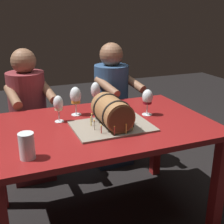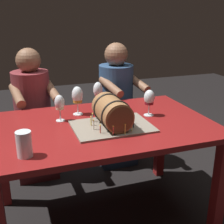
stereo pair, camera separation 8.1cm
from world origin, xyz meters
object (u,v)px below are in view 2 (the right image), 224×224
wine_glass_amber (77,96)px  person_seated_right (116,111)px  dining_table (102,138)px  beer_pint (24,145)px  barrel_cake (112,114)px  person_seated_left (34,122)px  wine_glass_red (149,99)px  wine_glass_empty (98,91)px  wine_glass_white (60,104)px

wine_glass_amber → person_seated_right: (0.48, 0.53, -0.34)m
dining_table → person_seated_right: person_seated_right is taller
beer_pint → barrel_cake: bearing=22.7°
beer_pint → person_seated_left: size_ratio=0.12×
wine_glass_red → person_seated_left: size_ratio=0.16×
wine_glass_empty → beer_pint: size_ratio=1.50×
wine_glass_white → wine_glass_amber: wine_glass_amber is taller
wine_glass_empty → person_seated_left: (-0.44, 0.45, -0.35)m
beer_pint → wine_glass_amber: bearing=53.6°
wine_glass_empty → wine_glass_red: bearing=-42.4°
wine_glass_amber → wine_glass_white: bearing=-147.6°
person_seated_left → person_seated_right: (0.75, 0.00, 0.01)m
person_seated_right → wine_glass_empty: bearing=-124.2°
wine_glass_amber → person_seated_left: bearing=117.1°
wine_glass_white → person_seated_right: (0.62, 0.62, -0.32)m
dining_table → barrel_cake: 0.21m
barrel_cake → wine_glass_empty: (0.02, 0.38, 0.05)m
wine_glass_empty → wine_glass_red: wine_glass_empty is taller
barrel_cake → wine_glass_red: (0.31, 0.12, 0.03)m
dining_table → wine_glass_empty: bearing=77.3°
barrel_cake → wine_glass_amber: wine_glass_amber is taller
wine_glass_empty → beer_pint: (-0.56, -0.61, -0.07)m
dining_table → person_seated_right: 0.85m
wine_glass_red → person_seated_right: bearing=88.4°
person_seated_right → wine_glass_amber: bearing=-131.9°
wine_glass_empty → person_seated_left: size_ratio=0.18×
wine_glass_amber → person_seated_left: 0.69m
wine_glass_white → beer_pint: (-0.25, -0.44, -0.05)m
wine_glass_empty → beer_pint: bearing=-132.7°
wine_glass_amber → wine_glass_empty: bearing=25.0°
barrel_cake → person_seated_left: person_seated_left is taller
beer_pint → wine_glass_empty: bearing=47.3°
wine_glass_white → wine_glass_red: 0.60m
wine_glass_red → dining_table: bearing=-172.8°
wine_glass_empty → person_seated_right: bearing=55.8°
wine_glass_empty → person_seated_right: person_seated_right is taller
dining_table → wine_glass_amber: bearing=114.3°
wine_glass_white → wine_glass_empty: bearing=28.4°
beer_pint → wine_glass_white: bearing=60.2°
wine_glass_white → wine_glass_red: bearing=-9.0°
barrel_cake → wine_glass_red: 0.34m
barrel_cake → wine_glass_white: size_ratio=2.74×
wine_glass_amber → person_seated_right: bearing=48.1°
person_seated_right → wine_glass_white: bearing=-134.8°
dining_table → wine_glass_amber: 0.34m
wine_glass_white → person_seated_left: person_seated_left is taller
wine_glass_red → person_seated_left: person_seated_left is taller
person_seated_right → dining_table: bearing=-116.3°
wine_glass_white → wine_glass_empty: wine_glass_empty is taller
wine_glass_white → person_seated_left: 0.72m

